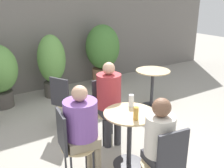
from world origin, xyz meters
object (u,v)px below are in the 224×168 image
Objects in this scene: cafe_table_far at (152,81)px; beer_glass_1 at (131,101)px; cafe_table_near at (130,128)px; beer_glass_0 at (136,114)px; seated_person_0 at (109,97)px; seated_person_1 at (82,126)px; bistro_chair_0 at (105,105)px; bistro_chair_1 at (70,141)px; seated_person_2 at (159,140)px; potted_plant_1 at (52,63)px; potted_plant_2 at (103,51)px; bistro_chair_2 at (166,161)px; bistro_chair_3 at (64,99)px.

beer_glass_1 reaches higher than cafe_table_far.
beer_glass_0 reaches higher than cafe_table_near.
seated_person_0 is 1.03× the size of seated_person_1.
bistro_chair_0 and bistro_chair_1 have the same top height.
bistro_chair_0 is at bearing -90.00° from seated_person_2.
potted_plant_1 is 0.92× the size of potted_plant_2.
bistro_chair_2 is (0.64, -0.85, 0.00)m from bistro_chair_1.
potted_plant_2 reaches higher than bistro_chair_2.
potted_plant_1 is (-1.38, 1.57, 0.20)m from cafe_table_far.
bistro_chair_0 is 0.66m from beer_glass_1.
bistro_chair_2 is at bearing -111.53° from potted_plant_2.
cafe_table_far is at bearing -121.84° from seated_person_2.
potted_plant_2 reaches higher than seated_person_1.
bistro_chair_2 is 0.74× the size of seated_person_0.
seated_person_1 is 0.73m from beer_glass_1.
bistro_chair_0 reaches higher than cafe_table_near.
seated_person_1 is at bearing -128.64° from bistro_chair_0.
bistro_chair_2 is at bearing -135.00° from bistro_chair_1.
seated_person_0 reaches higher than seated_person_1.
cafe_table_near is 4.80× the size of beer_glass_0.
cafe_table_near is 0.34m from beer_glass_0.
bistro_chair_3 is at bearing 129.53° from seated_person_0.
seated_person_0 is at bearing -51.23° from bistro_chair_1.
seated_person_2 is 0.80× the size of potted_plant_2.
potted_plant_1 reaches higher than bistro_chair_1.
cafe_table_near is 1.91m from cafe_table_far.
cafe_table_far is 2.11m from potted_plant_1.
seated_person_1 is at bearing -124.73° from potted_plant_2.
bistro_chair_0 is 0.78× the size of seated_person_2.
seated_person_2 reaches higher than cafe_table_far.
seated_person_0 reaches higher than beer_glass_1.
bistro_chair_1 is 0.99m from seated_person_0.
beer_glass_0 is at bearing -92.32° from potted_plant_1.
potted_plant_2 is (1.36, 3.02, 0.01)m from beer_glass_0.
cafe_table_near is 0.63m from seated_person_2.
bistro_chair_0 is at bearing 82.04° from cafe_table_near.
bistro_chair_3 reaches higher than beer_glass_1.
seated_person_2 is (0.25, -1.88, 0.15)m from bistro_chair_3.
potted_plant_1 is at bearing 88.60° from cafe_table_near.
bistro_chair_1 reaches higher than cafe_table_near.
potted_plant_2 reaches higher than seated_person_2.
bistro_chair_3 is 0.63× the size of potted_plant_2.
beer_glass_0 is at bearing -86.29° from seated_person_2.
bistro_chair_1 is at bearing -45.00° from bistro_chair_2.
bistro_chair_0 is at bearing -159.85° from cafe_table_far.
seated_person_2 is at bearing -128.81° from bistro_chair_1.
cafe_table_near is at bearing -114.79° from potted_plant_2.
seated_person_1 is at bearing 154.00° from beer_glass_0.
seated_person_2 is at bearing -90.00° from bistro_chair_2.
bistro_chair_3 reaches higher than cafe_table_far.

